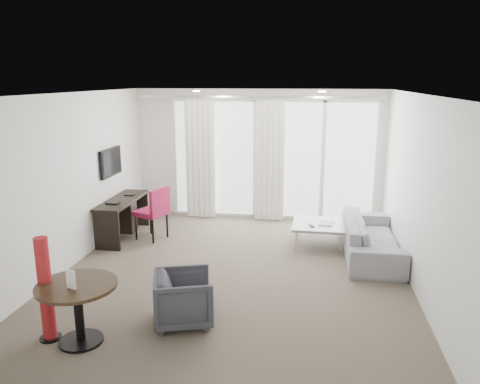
# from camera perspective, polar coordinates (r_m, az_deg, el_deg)

# --- Properties ---
(floor) EXTENTS (5.00, 6.00, 0.00)m
(floor) POSITION_cam_1_polar(r_m,az_deg,el_deg) (6.98, -0.75, -9.98)
(floor) COLOR brown
(floor) RESTS_ON ground
(ceiling) EXTENTS (5.00, 6.00, 0.00)m
(ceiling) POSITION_cam_1_polar(r_m,az_deg,el_deg) (6.39, -0.83, 11.89)
(ceiling) COLOR white
(ceiling) RESTS_ON ground
(wall_left) EXTENTS (0.00, 6.00, 2.60)m
(wall_left) POSITION_cam_1_polar(r_m,az_deg,el_deg) (7.39, -20.30, 1.11)
(wall_left) COLOR silver
(wall_left) RESTS_ON ground
(wall_right) EXTENTS (0.00, 6.00, 2.60)m
(wall_right) POSITION_cam_1_polar(r_m,az_deg,el_deg) (6.64, 21.03, -0.31)
(wall_right) COLOR silver
(wall_right) RESTS_ON ground
(wall_front) EXTENTS (5.00, 0.00, 2.60)m
(wall_front) POSITION_cam_1_polar(r_m,az_deg,el_deg) (3.78, -8.38, -9.93)
(wall_front) COLOR silver
(wall_front) RESTS_ON ground
(window_panel) EXTENTS (4.00, 0.02, 2.38)m
(window_panel) POSITION_cam_1_polar(r_m,az_deg,el_deg) (9.45, 3.99, 3.92)
(window_panel) COLOR white
(window_panel) RESTS_ON ground
(window_frame) EXTENTS (4.10, 0.06, 2.44)m
(window_frame) POSITION_cam_1_polar(r_m,az_deg,el_deg) (9.44, 3.98, 3.91)
(window_frame) COLOR white
(window_frame) RESTS_ON ground
(curtain_left) EXTENTS (0.60, 0.20, 2.38)m
(curtain_left) POSITION_cam_1_polar(r_m,az_deg,el_deg) (9.52, -4.85, 3.97)
(curtain_left) COLOR white
(curtain_left) RESTS_ON ground
(curtain_right) EXTENTS (0.60, 0.20, 2.38)m
(curtain_right) POSITION_cam_1_polar(r_m,az_deg,el_deg) (9.29, 3.59, 3.76)
(curtain_right) COLOR white
(curtain_right) RESTS_ON ground
(curtain_track) EXTENTS (4.80, 0.04, 0.04)m
(curtain_track) POSITION_cam_1_polar(r_m,az_deg,el_deg) (9.19, 2.13, 11.51)
(curtain_track) COLOR #B2B2B7
(curtain_track) RESTS_ON ceiling
(downlight_a) EXTENTS (0.12, 0.12, 0.02)m
(downlight_a) POSITION_cam_1_polar(r_m,az_deg,el_deg) (8.14, -5.33, 12.16)
(downlight_a) COLOR #FFE0B2
(downlight_a) RESTS_ON ceiling
(downlight_b) EXTENTS (0.12, 0.12, 0.02)m
(downlight_b) POSITION_cam_1_polar(r_m,az_deg,el_deg) (7.90, 9.96, 11.97)
(downlight_b) COLOR #FFE0B2
(downlight_b) RESTS_ON ceiling
(desk) EXTENTS (0.47, 1.50, 0.70)m
(desk) POSITION_cam_1_polar(r_m,az_deg,el_deg) (8.69, -14.06, -3.11)
(desk) COLOR black
(desk) RESTS_ON floor
(tv) EXTENTS (0.05, 0.80, 0.50)m
(tv) POSITION_cam_1_polar(r_m,az_deg,el_deg) (8.63, -15.48, 3.52)
(tv) COLOR black
(tv) RESTS_ON wall_left
(desk_chair) EXTENTS (0.66, 0.64, 0.95)m
(desk_chair) POSITION_cam_1_polar(r_m,az_deg,el_deg) (8.45, -10.78, -2.53)
(desk_chair) COLOR maroon
(desk_chair) RESTS_ON floor
(round_table) EXTENTS (1.08, 1.08, 0.68)m
(round_table) POSITION_cam_1_polar(r_m,az_deg,el_deg) (5.48, -19.05, -13.81)
(round_table) COLOR black
(round_table) RESTS_ON floor
(menu_card) EXTENTS (0.11, 0.05, 0.20)m
(menu_card) POSITION_cam_1_polar(r_m,az_deg,el_deg) (5.23, -19.86, -10.63)
(menu_card) COLOR white
(menu_card) RESTS_ON round_table
(red_lamp) EXTENTS (0.25, 0.25, 1.18)m
(red_lamp) POSITION_cam_1_polar(r_m,az_deg,el_deg) (5.56, -22.62, -10.90)
(red_lamp) COLOR maroon
(red_lamp) RESTS_ON floor
(tub_armchair) EXTENTS (0.84, 0.83, 0.61)m
(tub_armchair) POSITION_cam_1_polar(r_m,az_deg,el_deg) (5.63, -6.89, -12.75)
(tub_armchair) COLOR #32313A
(tub_armchair) RESTS_ON floor
(coffee_table) EXTENTS (0.89, 0.89, 0.39)m
(coffee_table) POSITION_cam_1_polar(r_m,az_deg,el_deg) (8.16, 9.49, -5.11)
(coffee_table) COLOR gray
(coffee_table) RESTS_ON floor
(remote) EXTENTS (0.10, 0.17, 0.02)m
(remote) POSITION_cam_1_polar(r_m,az_deg,el_deg) (7.95, 8.70, -4.34)
(remote) COLOR black
(remote) RESTS_ON coffee_table
(magazine) EXTENTS (0.25, 0.29, 0.01)m
(magazine) POSITION_cam_1_polar(r_m,az_deg,el_deg) (8.11, 10.44, -4.05)
(magazine) COLOR gray
(magazine) RESTS_ON coffee_table
(sofa) EXTENTS (0.83, 2.11, 0.62)m
(sofa) POSITION_cam_1_polar(r_m,az_deg,el_deg) (7.87, 15.69, -5.31)
(sofa) COLOR gray
(sofa) RESTS_ON floor
(terrace_slab) EXTENTS (5.60, 3.00, 0.12)m
(terrace_slab) POSITION_cam_1_polar(r_m,az_deg,el_deg) (11.20, 4.53, -1.13)
(terrace_slab) COLOR #4D4D50
(terrace_slab) RESTS_ON ground
(rattan_chair_a) EXTENTS (0.63, 0.63, 0.73)m
(rattan_chair_a) POSITION_cam_1_polar(r_m,az_deg,el_deg) (10.77, 10.21, 0.43)
(rattan_chair_a) COLOR brown
(rattan_chair_a) RESTS_ON terrace_slab
(rattan_chair_b) EXTENTS (0.67, 0.67, 0.85)m
(rattan_chair_b) POSITION_cam_1_polar(r_m,az_deg,el_deg) (11.26, 11.45, 1.25)
(rattan_chair_b) COLOR brown
(rattan_chair_b) RESTS_ON terrace_slab
(rattan_table) EXTENTS (0.64, 0.64, 0.52)m
(rattan_table) POSITION_cam_1_polar(r_m,az_deg,el_deg) (10.89, 8.76, 0.06)
(rattan_table) COLOR brown
(rattan_table) RESTS_ON terrace_slab
(balustrade) EXTENTS (5.50, 0.06, 1.05)m
(balustrade) POSITION_cam_1_polar(r_m,az_deg,el_deg) (12.49, 5.07, 3.04)
(balustrade) COLOR #B2B2B7
(balustrade) RESTS_ON terrace_slab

